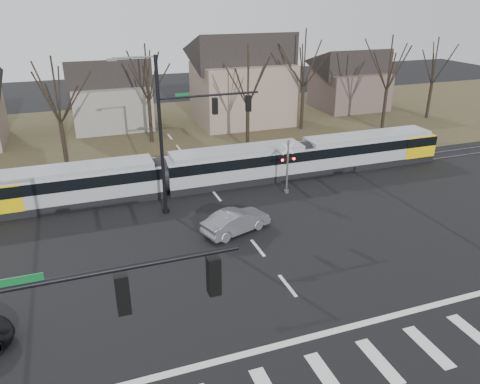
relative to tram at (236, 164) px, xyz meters
name	(u,v)px	position (x,y,z in m)	size (l,w,h in m)	color
ground	(306,309)	(-2.19, -16.00, -1.47)	(140.00, 140.00, 0.00)	black
grass_verge	(166,132)	(-2.19, 16.00, -1.47)	(140.00, 28.00, 0.01)	#38331E
crosswalk	(353,369)	(-2.19, -20.00, -1.47)	(27.00, 2.60, 0.01)	silver
stop_line	(325,333)	(-2.19, -17.80, -1.47)	(28.00, 0.35, 0.01)	silver
lane_dashes	(209,186)	(-2.19, 0.00, -1.47)	(0.18, 30.00, 0.01)	silver
rail_pair	(209,186)	(-2.19, -0.20, -1.44)	(90.00, 1.52, 0.06)	#59595E
tram	(236,164)	(0.00, 0.00, 0.00)	(35.64, 2.65, 2.70)	gray
sedan	(236,221)	(-2.69, -7.70, -0.75)	(4.63, 2.89, 1.44)	#595A61
signal_pole_near_left	(42,353)	(-12.59, -22.00, 4.23)	(9.28, 0.44, 10.20)	black
signal_pole_far	(185,127)	(-4.59, -3.50, 4.23)	(9.28, 0.44, 10.20)	black
rail_crossing_signal	(287,169)	(2.81, -3.21, 0.41)	(1.08, 0.36, 4.00)	#59595B
tree_row	(197,94)	(-0.19, 10.00, 3.53)	(59.20, 7.20, 10.00)	black
house_b	(109,90)	(-7.19, 20.00, 2.50)	(8.64, 7.56, 7.65)	gray
house_c	(243,75)	(6.81, 17.00, 3.76)	(10.80, 8.64, 10.10)	#836E5E
house_d	(350,76)	(21.81, 19.00, 2.50)	(8.64, 7.56, 7.65)	brown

